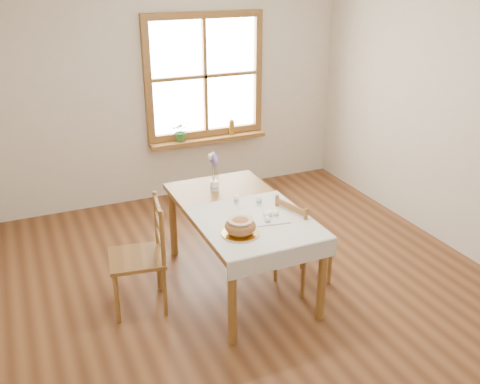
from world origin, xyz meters
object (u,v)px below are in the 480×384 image
object	(u,v)px
bread_plate	(240,234)
chair_left	(137,256)
dining_table	(240,217)
chair_right	(304,241)
flower_vase	(215,186)

from	to	relation	value
bread_plate	chair_left	bearing A→B (deg)	145.99
dining_table	chair_left	distance (m)	0.94
dining_table	chair_left	xyz separation A→B (m)	(-0.92, 0.02, -0.19)
chair_right	flower_vase	world-z (taller)	chair_right
chair_left	flower_vase	distance (m)	1.01
flower_vase	dining_table	bearing A→B (deg)	-82.22
dining_table	chair_right	world-z (taller)	chair_right
bread_plate	flower_vase	distance (m)	0.91
dining_table	bread_plate	xyz separation A→B (m)	(-0.20, -0.46, 0.10)
chair_right	flower_vase	distance (m)	0.95
chair_right	bread_plate	xyz separation A→B (m)	(-0.72, -0.24, 0.34)
flower_vase	bread_plate	bearing A→B (deg)	-98.83
chair_right	flower_vase	bearing A→B (deg)	25.54
bread_plate	dining_table	bearing A→B (deg)	66.50
chair_left	bread_plate	size ratio (longest dim) A/B	3.36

